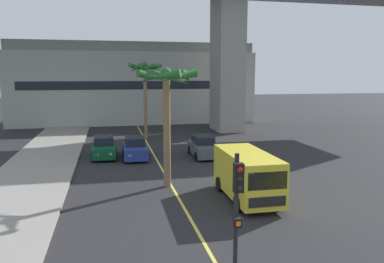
# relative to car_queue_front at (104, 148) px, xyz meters

# --- Properties ---
(sidewalk_left) EXTENTS (4.80, 80.00, 0.15)m
(sidewalk_left) POSITION_rel_car_queue_front_xyz_m (-4.25, -11.90, -0.65)
(sidewalk_left) COLOR gray
(sidewalk_left) RESTS_ON ground
(lane_stripe_center) EXTENTS (0.14, 56.00, 0.01)m
(lane_stripe_center) POSITION_rel_car_queue_front_xyz_m (3.75, -3.90, -0.72)
(lane_stripe_center) COLOR #DBCC4C
(lane_stripe_center) RESTS_ON ground
(pier_building_backdrop) EXTENTS (30.20, 8.04, 10.11)m
(pier_building_backdrop) POSITION_rel_car_queue_front_xyz_m (3.75, 21.31, 4.27)
(pier_building_backdrop) COLOR #ADB2A8
(pier_building_backdrop) RESTS_ON ground
(car_queue_front) EXTENTS (1.84, 4.10, 1.56)m
(car_queue_front) POSITION_rel_car_queue_front_xyz_m (0.00, 0.00, 0.00)
(car_queue_front) COLOR #0C4728
(car_queue_front) RESTS_ON ground
(car_queue_second) EXTENTS (1.90, 4.14, 1.56)m
(car_queue_second) POSITION_rel_car_queue_front_xyz_m (2.25, -0.87, 0.00)
(car_queue_second) COLOR navy
(car_queue_second) RESTS_ON ground
(car_queue_third) EXTENTS (1.87, 4.12, 1.56)m
(car_queue_third) POSITION_rel_car_queue_front_xyz_m (7.36, -1.40, 0.00)
(car_queue_third) COLOR #4C5156
(car_queue_third) RESTS_ON ground
(delivery_van) EXTENTS (2.20, 5.27, 2.36)m
(delivery_van) POSITION_rel_car_queue_front_xyz_m (7.05, -11.58, 0.57)
(delivery_van) COLOR yellow
(delivery_van) RESTS_ON ground
(traffic_light_median_near) EXTENTS (0.24, 0.37, 4.20)m
(traffic_light_median_near) POSITION_rel_car_queue_front_xyz_m (3.61, -19.95, 1.99)
(traffic_light_median_near) COLOR black
(traffic_light_median_near) RESTS_ON ground
(palm_tree_near_median) EXTENTS (3.21, 3.26, 7.34)m
(palm_tree_near_median) POSITION_rel_car_queue_front_xyz_m (3.85, 7.32, 5.45)
(palm_tree_near_median) COLOR brown
(palm_tree_near_median) RESTS_ON ground
(palm_tree_mid_median) EXTENTS (3.19, 3.37, 6.56)m
(palm_tree_mid_median) POSITION_rel_car_queue_front_xyz_m (3.51, -8.57, 4.55)
(palm_tree_mid_median) COLOR brown
(palm_tree_mid_median) RESTS_ON ground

